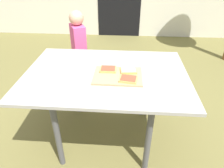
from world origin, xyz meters
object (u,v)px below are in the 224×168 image
(dining_table, at_px, (106,80))
(pizza_slice_far_left, at_px, (108,69))
(pizza_slice_near_right, at_px, (128,79))
(plate_white_right, at_px, (145,63))
(plate_white_left, at_px, (71,59))
(child_left, at_px, (79,47))
(cutting_board, at_px, (118,76))
(pizza_slice_far_right, at_px, (128,70))

(dining_table, height_order, pizza_slice_far_left, pizza_slice_far_left)
(pizza_slice_near_right, xyz_separation_m, plate_white_right, (0.15, 0.33, -0.02))
(plate_white_left, distance_m, plate_white_right, 0.69)
(pizza_slice_far_left, relative_size, plate_white_left, 0.69)
(plate_white_right, distance_m, child_left, 1.00)
(cutting_board, xyz_separation_m, pizza_slice_far_right, (0.08, 0.06, 0.02))
(dining_table, relative_size, plate_white_left, 7.06)
(pizza_slice_far_right, relative_size, child_left, 0.14)
(pizza_slice_far_left, distance_m, plate_white_left, 0.42)
(cutting_board, distance_m, pizza_slice_near_right, 0.11)
(pizza_slice_far_right, relative_size, plate_white_right, 0.74)
(cutting_board, height_order, plate_white_right, cutting_board)
(plate_white_right, bearing_deg, pizza_slice_far_right, -128.81)
(child_left, bearing_deg, cutting_board, -59.96)
(dining_table, relative_size, pizza_slice_near_right, 9.37)
(cutting_board, bearing_deg, child_left, 120.04)
(dining_table, relative_size, plate_white_right, 7.06)
(cutting_board, xyz_separation_m, pizza_slice_near_right, (0.08, -0.08, 0.02))
(pizza_slice_far_left, xyz_separation_m, pizza_slice_far_right, (0.17, -0.01, 0.00))
(dining_table, relative_size, pizza_slice_far_right, 9.56)
(pizza_slice_far_right, bearing_deg, cutting_board, -142.70)
(pizza_slice_far_right, bearing_deg, pizza_slice_far_left, 176.98)
(plate_white_right, height_order, child_left, child_left)
(plate_white_left, bearing_deg, pizza_slice_far_left, -29.72)
(pizza_slice_far_right, distance_m, pizza_slice_near_right, 0.14)
(child_left, bearing_deg, plate_white_right, -40.47)
(pizza_slice_far_right, xyz_separation_m, plate_white_right, (0.15, 0.19, -0.02))
(pizza_slice_far_left, distance_m, plate_white_right, 0.37)
(plate_white_left, relative_size, child_left, 0.18)
(dining_table, relative_size, pizza_slice_far_left, 10.27)
(pizza_slice_near_right, distance_m, plate_white_right, 0.36)
(cutting_board, distance_m, plate_white_left, 0.53)
(dining_table, height_order, pizza_slice_far_right, pizza_slice_far_right)
(cutting_board, bearing_deg, pizza_slice_far_right, 37.30)
(plate_white_left, xyz_separation_m, child_left, (-0.06, 0.61, -0.13))
(cutting_board, relative_size, plate_white_left, 2.03)
(cutting_board, bearing_deg, dining_table, 150.60)
(plate_white_right, xyz_separation_m, child_left, (-0.75, 0.64, -0.13))
(cutting_board, bearing_deg, pizza_slice_near_right, -41.66)
(cutting_board, xyz_separation_m, child_left, (-0.52, 0.89, -0.14))
(dining_table, xyz_separation_m, child_left, (-0.41, 0.83, -0.06))
(pizza_slice_far_right, height_order, child_left, child_left)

